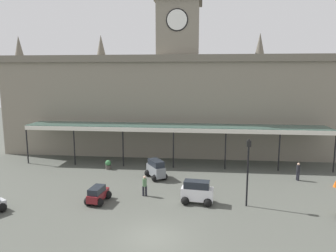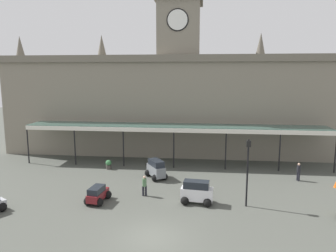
{
  "view_description": "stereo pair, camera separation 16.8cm",
  "coord_description": "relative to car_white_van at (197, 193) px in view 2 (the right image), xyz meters",
  "views": [
    {
      "loc": [
        2.7,
        -17.48,
        9.68
      ],
      "look_at": [
        0.0,
        8.94,
        5.34
      ],
      "focal_mm": 33.8,
      "sensor_mm": 36.0,
      "label": 1
    },
    {
      "loc": [
        2.87,
        -17.47,
        9.68
      ],
      "look_at": [
        0.0,
        8.94,
        5.34
      ],
      "focal_mm": 33.8,
      "sensor_mm": 36.0,
      "label": 2
    }
  ],
  "objects": [
    {
      "name": "car_grey_van",
      "position": [
        -3.93,
        5.55,
        0.0
      ],
      "size": [
        2.35,
        2.59,
        1.77
      ],
      "color": "slate",
      "rests_on": "ground"
    },
    {
      "name": "ground_plane",
      "position": [
        -2.58,
        -5.38,
        -0.81
      ],
      "size": [
        140.0,
        140.0,
        0.0
      ],
      "primitive_type": "plane",
      "color": "#4A4D46"
    },
    {
      "name": "planter_by_canopy",
      "position": [
        -9.24,
        7.88,
        -0.32
      ],
      "size": [
        0.6,
        0.6,
        0.96
      ],
      "color": "#47423D",
      "rests_on": "ground"
    },
    {
      "name": "victorian_lamppost",
      "position": [
        3.66,
        -0.12,
        2.35
      ],
      "size": [
        0.3,
        0.3,
        5.1
      ],
      "color": "black",
      "rests_on": "ground"
    },
    {
      "name": "station_building",
      "position": [
        -2.58,
        15.79,
        5.68
      ],
      "size": [
        42.24,
        6.38,
        18.95
      ],
      "color": "gray",
      "rests_on": "ground"
    },
    {
      "name": "car_white_van",
      "position": [
        0.0,
        0.0,
        0.0
      ],
      "size": [
        2.49,
        1.77,
        1.77
      ],
      "color": "silver",
      "rests_on": "ground"
    },
    {
      "name": "pedestrian_crossing_forecourt",
      "position": [
        -4.21,
        1.06,
        0.1
      ],
      "size": [
        0.39,
        0.34,
        1.67
      ],
      "color": "black",
      "rests_on": "ground"
    },
    {
      "name": "car_maroon_estate",
      "position": [
        -7.55,
        -0.56,
        -0.24
      ],
      "size": [
        1.72,
        2.34,
        1.27
      ],
      "color": "maroon",
      "rests_on": "ground"
    },
    {
      "name": "entrance_canopy",
      "position": [
        -2.58,
        10.37,
        3.32
      ],
      "size": [
        32.25,
        3.26,
        4.29
      ],
      "color": "#38564C",
      "rests_on": "ground"
    },
    {
      "name": "traffic_cone",
      "position": [
        11.94,
        4.72,
        -0.48
      ],
      "size": [
        0.4,
        0.4,
        0.65
      ],
      "primitive_type": "cone",
      "color": "orange",
      "rests_on": "ground"
    },
    {
      "name": "pedestrian_beside_cars",
      "position": [
        9.2,
        6.22,
        0.1
      ],
      "size": [
        0.34,
        0.38,
        1.67
      ],
      "color": "black",
      "rests_on": "ground"
    }
  ]
}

